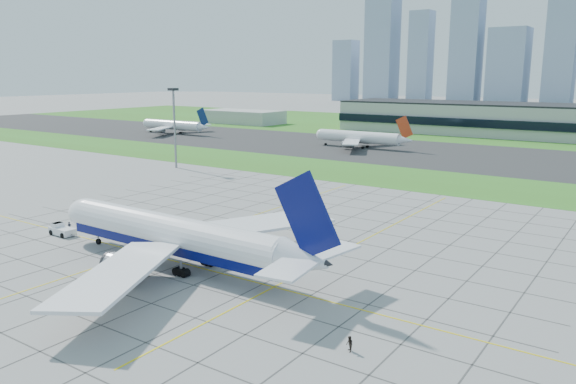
{
  "coord_description": "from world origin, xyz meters",
  "views": [
    {
      "loc": [
        62.57,
        -63.19,
        29.79
      ],
      "look_at": [
        0.98,
        26.27,
        7.0
      ],
      "focal_mm": 35.0,
      "sensor_mm": 36.0,
      "label": 1
    }
  ],
  "objects_px": {
    "airliner": "(175,236)",
    "crew_far": "(349,344)",
    "distant_jet_0": "(173,125)",
    "distant_jet_1": "(360,137)",
    "crew_near": "(69,227)",
    "pushback_tug": "(61,230)",
    "light_mast": "(174,118)"
  },
  "relations": [
    {
      "from": "crew_near",
      "to": "distant_jet_1",
      "type": "xyz_separation_m",
      "value": [
        -12.5,
        145.09,
        3.51
      ]
    },
    {
      "from": "airliner",
      "to": "crew_near",
      "type": "bearing_deg",
      "value": 176.48
    },
    {
      "from": "light_mast",
      "to": "distant_jet_0",
      "type": "relative_size",
      "value": 0.59
    },
    {
      "from": "crew_near",
      "to": "distant_jet_0",
      "type": "xyz_separation_m",
      "value": [
        -117.34,
        141.52,
        3.51
      ]
    },
    {
      "from": "distant_jet_0",
      "to": "distant_jet_1",
      "type": "bearing_deg",
      "value": 1.95
    },
    {
      "from": "airliner",
      "to": "distant_jet_1",
      "type": "xyz_separation_m",
      "value": [
        -43.47,
        147.22,
        -0.37
      ]
    },
    {
      "from": "distant_jet_0",
      "to": "crew_near",
      "type": "bearing_deg",
      "value": -50.34
    },
    {
      "from": "crew_far",
      "to": "distant_jet_1",
      "type": "distance_m",
      "value": 176.03
    },
    {
      "from": "airliner",
      "to": "distant_jet_0",
      "type": "bearing_deg",
      "value": 136.34
    },
    {
      "from": "light_mast",
      "to": "distant_jet_1",
      "type": "bearing_deg",
      "value": 71.76
    },
    {
      "from": "crew_far",
      "to": "distant_jet_1",
      "type": "xyz_separation_m",
      "value": [
        -79.97,
        156.78,
        3.59
      ]
    },
    {
      "from": "airliner",
      "to": "crew_far",
      "type": "bearing_deg",
      "value": -14.25
    },
    {
      "from": "distant_jet_1",
      "to": "crew_near",
      "type": "bearing_deg",
      "value": -85.08
    },
    {
      "from": "pushback_tug",
      "to": "crew_far",
      "type": "xyz_separation_m",
      "value": [
        66.85,
        -9.55,
        -0.08
      ]
    },
    {
      "from": "airliner",
      "to": "crew_far",
      "type": "height_order",
      "value": "airliner"
    },
    {
      "from": "airliner",
      "to": "distant_jet_0",
      "type": "xyz_separation_m",
      "value": [
        -148.31,
        143.66,
        -0.37
      ]
    },
    {
      "from": "light_mast",
      "to": "crew_near",
      "type": "relative_size",
      "value": 13.05
    },
    {
      "from": "light_mast",
      "to": "crew_far",
      "type": "distance_m",
      "value": 132.35
    },
    {
      "from": "pushback_tug",
      "to": "distant_jet_0",
      "type": "xyz_separation_m",
      "value": [
        -117.96,
        143.67,
        3.51
      ]
    },
    {
      "from": "airliner",
      "to": "pushback_tug",
      "type": "distance_m",
      "value": 30.6
    },
    {
      "from": "light_mast",
      "to": "crew_far",
      "type": "xyz_separation_m",
      "value": [
        106.01,
        -77.75,
        -15.28
      ]
    },
    {
      "from": "distant_jet_0",
      "to": "crew_far",
      "type": "bearing_deg",
      "value": -39.66
    },
    {
      "from": "airliner",
      "to": "distant_jet_1",
      "type": "bearing_deg",
      "value": 106.87
    },
    {
      "from": "airliner",
      "to": "distant_jet_1",
      "type": "relative_size",
      "value": 1.34
    },
    {
      "from": "airliner",
      "to": "crew_near",
      "type": "relative_size",
      "value": 29.16
    },
    {
      "from": "light_mast",
      "to": "airliner",
      "type": "xyz_separation_m",
      "value": [
        69.51,
        -68.19,
        -11.32
      ]
    },
    {
      "from": "crew_near",
      "to": "distant_jet_1",
      "type": "distance_m",
      "value": 145.67
    },
    {
      "from": "airliner",
      "to": "distant_jet_0",
      "type": "distance_m",
      "value": 206.48
    },
    {
      "from": "pushback_tug",
      "to": "crew_far",
      "type": "height_order",
      "value": "pushback_tug"
    },
    {
      "from": "distant_jet_1",
      "to": "distant_jet_0",
      "type": "bearing_deg",
      "value": -178.05
    },
    {
      "from": "crew_far",
      "to": "distant_jet_0",
      "type": "height_order",
      "value": "distant_jet_0"
    },
    {
      "from": "crew_far",
      "to": "distant_jet_0",
      "type": "relative_size",
      "value": 0.04
    }
  ]
}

